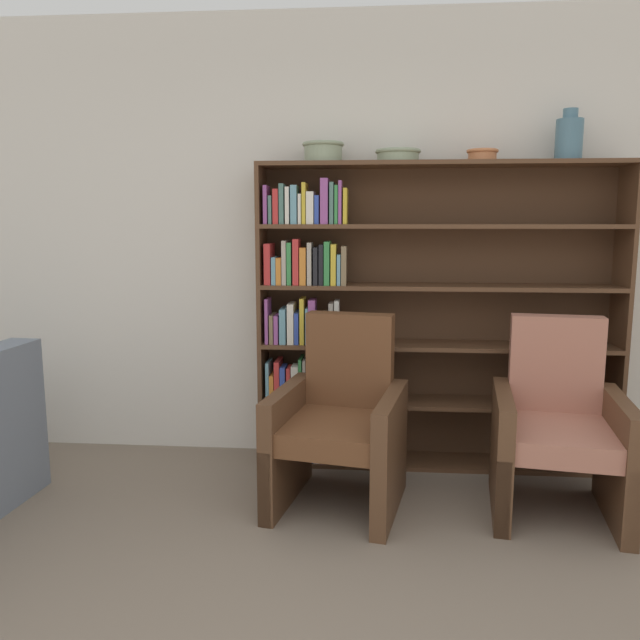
# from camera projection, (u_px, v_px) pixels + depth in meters

# --- Properties ---
(wall_back) EXTENTS (12.00, 0.06, 2.75)m
(wall_back) POSITION_uv_depth(u_px,v_px,m) (360.00, 241.00, 3.91)
(wall_back) COLOR silver
(wall_back) RESTS_ON ground
(bookshelf) EXTENTS (2.15, 0.30, 1.84)m
(bookshelf) POSITION_uv_depth(u_px,v_px,m) (398.00, 319.00, 3.79)
(bookshelf) COLOR brown
(bookshelf) RESTS_ON ground
(bowl_copper) EXTENTS (0.25, 0.25, 0.12)m
(bowl_copper) POSITION_uv_depth(u_px,v_px,m) (323.00, 151.00, 3.66)
(bowl_copper) COLOR gray
(bowl_copper) RESTS_ON bookshelf
(bowl_sage) EXTENTS (0.27, 0.27, 0.07)m
(bowl_sage) POSITION_uv_depth(u_px,v_px,m) (398.00, 155.00, 3.63)
(bowl_sage) COLOR gray
(bowl_sage) RESTS_ON bookshelf
(bowl_brass) EXTENTS (0.18, 0.18, 0.07)m
(bowl_brass) POSITION_uv_depth(u_px,v_px,m) (482.00, 154.00, 3.59)
(bowl_brass) COLOR #C67547
(bowl_brass) RESTS_ON bookshelf
(vase_tall) EXTENTS (0.15, 0.15, 0.29)m
(vase_tall) POSITION_uv_depth(u_px,v_px,m) (569.00, 138.00, 3.54)
(vase_tall) COLOR slate
(vase_tall) RESTS_ON bookshelf
(armchair_leather) EXTENTS (0.76, 0.79, 1.00)m
(armchair_leather) POSITION_uv_depth(u_px,v_px,m) (340.00, 425.00, 3.32)
(armchair_leather) COLOR brown
(armchair_leather) RESTS_ON ground
(armchair_cushioned) EXTENTS (0.73, 0.76, 1.00)m
(armchair_cushioned) POSITION_uv_depth(u_px,v_px,m) (558.00, 431.00, 3.22)
(armchair_cushioned) COLOR brown
(armchair_cushioned) RESTS_ON ground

